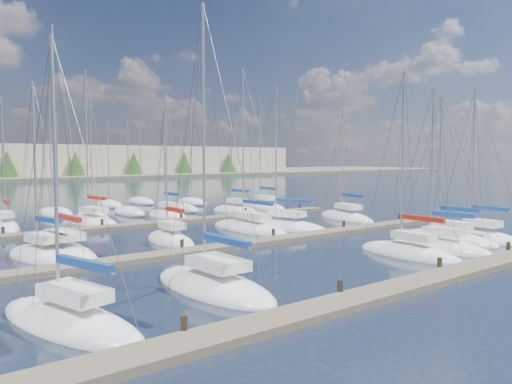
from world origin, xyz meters
TOP-DOWN VIEW (x-y plane):
  - ground at (0.00, 60.00)m, footprint 400.00×400.00m
  - dock_near at (0.00, 2.01)m, footprint 44.00×1.93m
  - dock_mid at (0.00, 16.01)m, footprint 44.00×1.93m
  - dock_far at (0.00, 30.01)m, footprint 44.00×1.93m
  - sailboat_g at (16.14, 7.06)m, footprint 3.10×7.40m
  - sailboat_j at (-2.82, 20.65)m, footprint 2.72×6.63m
  - sailboat_e at (9.96, 6.60)m, footprint 3.03×7.46m
  - sailboat_p at (4.60, 34.80)m, footprint 2.46×7.11m
  - sailboat_m at (18.02, 21.96)m, footprint 4.56×8.89m
  - sailboat_r at (18.53, 35.88)m, footprint 3.57×9.08m
  - sailboat_c at (-7.62, 7.70)m, footprint 3.33×8.69m
  - sailboat_k at (5.41, 21.79)m, footprint 2.72×9.74m
  - sailboat_f at (13.69, 8.22)m, footprint 2.27×8.02m
  - sailboat_q at (12.94, 34.17)m, footprint 3.42×7.01m
  - sailboat_b at (-14.71, 6.68)m, footprint 4.51×8.68m
  - sailboat_o at (-3.47, 34.84)m, footprint 3.88×8.48m
  - sailboat_h at (-11.95, 20.33)m, footprint 4.03×7.22m
  - sailboat_d at (6.66, 6.66)m, footprint 2.67×7.70m
  - sailboat_n at (-10.77, 35.63)m, footprint 2.78×6.87m
  - sailboat_i at (-10.49, 21.06)m, footprint 3.08×9.77m
  - sailboat_l at (8.63, 21.04)m, footprint 5.16×9.45m
  - distant_boats at (-4.34, 43.76)m, footprint 36.93×20.75m

SIDE VIEW (x-z plane):
  - ground at x=0.00m, z-range 0.00..0.00m
  - dock_near at x=0.00m, z-range -0.40..0.70m
  - dock_mid at x=0.00m, z-range -0.40..0.70m
  - dock_far at x=0.00m, z-range -0.40..0.70m
  - sailboat_b at x=-14.71m, z-range -5.61..5.95m
  - sailboat_l at x=8.63m, z-range -6.58..6.93m
  - sailboat_m at x=18.02m, z-range -5.78..6.13m
  - sailboat_q at x=12.94m, z-range -4.88..5.23m
  - sailboat_c at x=-7.62m, z-range -6.98..7.33m
  - sailboat_f at x=13.69m, z-range -5.64..6.01m
  - sailboat_h at x=-11.95m, z-range -5.68..6.05m
  - sailboat_g at x=16.14m, z-range -5.95..6.32m
  - sailboat_k at x=5.41m, z-range -7.10..7.47m
  - sailboat_e at x=9.96m, z-range -5.72..6.09m
  - sailboat_j at x=-2.82m, z-range -5.45..5.83m
  - sailboat_d at x=6.66m, z-range -6.12..6.50m
  - sailboat_r at x=18.53m, z-range -7.00..7.38m
  - sailboat_p at x=4.60m, z-range -5.93..6.31m
  - sailboat_i at x=-10.49m, z-range -7.59..7.97m
  - sailboat_o at x=-3.47m, z-range -7.44..7.82m
  - sailboat_n at x=-10.77m, z-range -5.98..6.39m
  - distant_boats at x=-4.34m, z-range -6.36..6.94m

